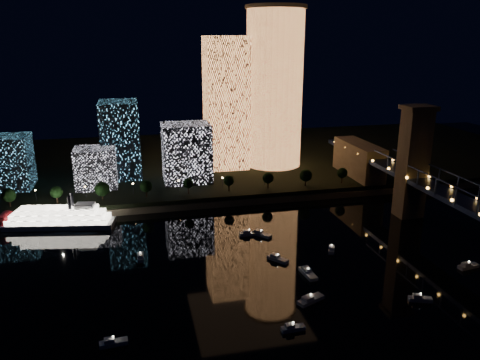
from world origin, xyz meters
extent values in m
plane|color=black|center=(0.00, 0.00, 0.00)|extent=(520.00, 520.00, 0.00)
cube|color=black|center=(0.00, 160.00, 2.50)|extent=(420.00, 160.00, 5.00)
cube|color=#6B5E4C|center=(0.00, 82.00, 1.50)|extent=(420.00, 6.00, 3.00)
cylinder|color=#FF9A51|center=(26.21, 133.11, 48.92)|extent=(32.00, 32.00, 87.83)
cylinder|color=#6B5E4C|center=(26.21, 133.11, 93.83)|extent=(34.00, 34.00, 2.00)
cube|color=#FF9A51|center=(-1.80, 134.91, 41.89)|extent=(23.18, 23.18, 73.77)
cube|color=white|center=(-27.71, 111.27, 20.15)|extent=(24.61, 20.83, 30.29)
cube|color=#51AFDE|center=(-61.11, 128.77, 25.30)|extent=(20.30, 26.39, 40.60)
cube|color=white|center=(-73.67, 110.45, 15.04)|extent=(20.08, 18.26, 20.08)
cube|color=#51AFDE|center=(-114.69, 118.66, 18.22)|extent=(18.89, 20.78, 26.44)
cube|color=#6B5E4C|center=(65.00, 50.00, 24.00)|extent=(11.00, 9.00, 48.00)
cube|color=#6B5E4C|center=(65.00, 50.00, 49.00)|extent=(13.00, 11.00, 2.00)
cube|color=#6B5E4C|center=(65.00, 100.00, 11.50)|extent=(12.00, 40.00, 23.00)
cube|color=#18254F|center=(60.00, 12.00, 21.50)|extent=(0.50, 0.50, 7.00)
cube|color=#18254F|center=(60.00, 36.00, 21.50)|extent=(0.50, 0.50, 7.00)
cube|color=#18254F|center=(60.00, 60.00, 21.50)|extent=(0.50, 0.50, 7.00)
sphere|color=orange|center=(59.50, 0.00, 19.80)|extent=(1.20, 1.20, 1.20)
sphere|color=orange|center=(59.50, 45.00, 19.80)|extent=(1.20, 1.20, 1.20)
sphere|color=orange|center=(59.50, 90.00, 19.80)|extent=(1.20, 1.20, 1.20)
cube|color=silver|center=(-87.51, 71.71, 1.15)|extent=(47.12, 18.74, 2.30)
cube|color=white|center=(-87.51, 71.71, 3.35)|extent=(43.18, 17.10, 2.11)
cube|color=white|center=(-87.51, 71.71, 5.46)|extent=(39.24, 15.46, 2.11)
cube|color=white|center=(-87.51, 71.71, 7.57)|extent=(33.42, 13.47, 2.11)
cube|color=silver|center=(-76.20, 69.62, 9.39)|extent=(8.58, 7.05, 1.72)
cylinder|color=black|center=(-82.20, 68.78, 11.49)|extent=(1.34, 1.34, 5.75)
cylinder|color=black|center=(-81.51, 72.55, 11.49)|extent=(1.34, 1.34, 5.75)
cylinder|color=maroon|center=(-110.11, 75.91, 2.87)|extent=(8.16, 9.70, 6.70)
cube|color=silver|center=(16.19, 23.01, 0.60)|extent=(4.88, 7.08, 1.20)
cube|color=silver|center=(15.76, 22.09, 1.70)|extent=(2.62, 2.91, 1.00)
sphere|color=white|center=(16.19, 23.01, 2.60)|extent=(0.36, 0.36, 0.36)
cube|color=silver|center=(-6.06, 19.87, 0.60)|extent=(7.04, 7.91, 1.20)
cube|color=silver|center=(-6.81, 20.81, 1.70)|extent=(3.40, 3.51, 1.00)
sphere|color=white|center=(-6.06, 19.87, 2.60)|extent=(0.36, 0.36, 0.36)
cube|color=silver|center=(-4.48, -8.71, 0.60)|extent=(9.57, 6.40, 1.20)
cube|color=silver|center=(-5.73, -9.27, 1.70)|extent=(3.90, 3.48, 1.00)
sphere|color=white|center=(-4.48, -8.71, 2.60)|extent=(0.36, 0.36, 0.36)
cube|color=silver|center=(-14.61, -21.51, 0.60)|extent=(6.74, 2.40, 1.20)
cube|color=silver|center=(-15.61, -21.55, 1.70)|extent=(2.40, 1.83, 1.00)
sphere|color=white|center=(-14.61, -21.51, 2.60)|extent=(0.36, 0.36, 0.36)
cube|color=silver|center=(28.40, -15.97, 0.60)|extent=(7.32, 4.48, 1.20)
cube|color=silver|center=(27.42, -15.61, 1.70)|extent=(2.91, 2.54, 1.00)
sphere|color=white|center=(28.40, -15.97, 2.60)|extent=(0.36, 0.36, 0.36)
cube|color=silver|center=(-10.49, 44.54, 0.60)|extent=(8.32, 3.06, 1.20)
cube|color=silver|center=(-11.72, 44.60, 1.70)|extent=(2.98, 2.28, 1.00)
sphere|color=white|center=(-10.49, 44.54, 2.60)|extent=(0.36, 0.36, 0.36)
cube|color=silver|center=(-62.69, -17.03, 0.60)|extent=(7.52, 3.01, 1.20)
cube|color=silver|center=(-63.78, -17.13, 1.70)|extent=(2.73, 2.14, 1.00)
sphere|color=white|center=(-62.69, -17.03, 2.60)|extent=(0.36, 0.36, 0.36)
cube|color=silver|center=(-54.52, 32.57, 0.60)|extent=(2.28, 6.93, 1.20)
cube|color=silver|center=(-54.53, 31.54, 1.70)|extent=(1.82, 2.44, 1.00)
sphere|color=white|center=(-54.52, 32.57, 2.60)|extent=(0.36, 0.36, 0.36)
cube|color=silver|center=(57.50, -0.50, 0.60)|extent=(8.13, 3.60, 1.20)
cube|color=silver|center=(56.34, -0.67, 1.70)|extent=(3.01, 2.41, 1.00)
sphere|color=white|center=(57.50, -0.50, 2.60)|extent=(0.36, 0.36, 0.36)
cube|color=silver|center=(-5.88, 42.79, 0.60)|extent=(7.80, 8.22, 1.20)
cube|color=silver|center=(-6.75, 43.75, 1.70)|extent=(3.67, 3.73, 1.00)
sphere|color=white|center=(-5.88, 42.79, 2.60)|extent=(0.36, 0.36, 0.36)
cube|color=silver|center=(0.72, 7.21, 0.60)|extent=(3.83, 9.53, 1.20)
cube|color=silver|center=(0.59, 8.60, 1.70)|extent=(2.71, 3.46, 1.00)
sphere|color=white|center=(0.72, 7.21, 2.60)|extent=(0.36, 0.36, 0.36)
cylinder|color=black|center=(-110.00, 88.00, 7.00)|extent=(0.70, 0.70, 4.00)
sphere|color=black|center=(-110.00, 88.00, 10.50)|extent=(6.20, 6.20, 6.20)
cylinder|color=black|center=(-90.00, 88.00, 7.00)|extent=(0.70, 0.70, 4.00)
sphere|color=black|center=(-90.00, 88.00, 10.50)|extent=(5.64, 5.64, 5.64)
cylinder|color=black|center=(-70.00, 88.00, 7.00)|extent=(0.70, 0.70, 4.00)
sphere|color=black|center=(-70.00, 88.00, 10.50)|extent=(6.84, 6.84, 6.84)
cylinder|color=black|center=(-50.00, 88.00, 7.00)|extent=(0.70, 0.70, 4.00)
sphere|color=black|center=(-50.00, 88.00, 10.50)|extent=(5.86, 5.86, 5.86)
cylinder|color=black|center=(-30.00, 88.00, 7.00)|extent=(0.70, 0.70, 4.00)
sphere|color=black|center=(-30.00, 88.00, 10.50)|extent=(5.01, 5.01, 5.01)
cylinder|color=black|center=(-10.00, 88.00, 7.00)|extent=(0.70, 0.70, 4.00)
sphere|color=black|center=(-10.00, 88.00, 10.50)|extent=(5.21, 5.21, 5.21)
cylinder|color=black|center=(10.00, 88.00, 7.00)|extent=(0.70, 0.70, 4.00)
sphere|color=black|center=(10.00, 88.00, 10.50)|extent=(5.60, 5.60, 5.60)
cylinder|color=black|center=(30.00, 88.00, 7.00)|extent=(0.70, 0.70, 4.00)
sphere|color=black|center=(30.00, 88.00, 10.50)|extent=(6.39, 6.39, 6.39)
cylinder|color=black|center=(50.00, 88.00, 7.00)|extent=(0.70, 0.70, 4.00)
sphere|color=black|center=(50.00, 88.00, 10.50)|extent=(5.40, 5.40, 5.40)
cylinder|color=black|center=(-100.00, 94.00, 7.50)|extent=(0.24, 0.24, 5.00)
sphere|color=#FFCC7F|center=(-100.00, 94.00, 10.30)|extent=(0.70, 0.70, 0.70)
cylinder|color=black|center=(-78.00, 94.00, 7.50)|extent=(0.24, 0.24, 5.00)
sphere|color=#FFCC7F|center=(-78.00, 94.00, 10.30)|extent=(0.70, 0.70, 0.70)
cylinder|color=black|center=(-56.00, 94.00, 7.50)|extent=(0.24, 0.24, 5.00)
sphere|color=#FFCC7F|center=(-56.00, 94.00, 10.30)|extent=(0.70, 0.70, 0.70)
cylinder|color=black|center=(-34.00, 94.00, 7.50)|extent=(0.24, 0.24, 5.00)
sphere|color=#FFCC7F|center=(-34.00, 94.00, 10.30)|extent=(0.70, 0.70, 0.70)
cylinder|color=black|center=(-12.00, 94.00, 7.50)|extent=(0.24, 0.24, 5.00)
sphere|color=#FFCC7F|center=(-12.00, 94.00, 10.30)|extent=(0.70, 0.70, 0.70)
cylinder|color=black|center=(10.00, 94.00, 7.50)|extent=(0.24, 0.24, 5.00)
sphere|color=#FFCC7F|center=(10.00, 94.00, 10.30)|extent=(0.70, 0.70, 0.70)
cylinder|color=black|center=(32.00, 94.00, 7.50)|extent=(0.24, 0.24, 5.00)
sphere|color=#FFCC7F|center=(32.00, 94.00, 10.30)|extent=(0.70, 0.70, 0.70)
camera|label=1|loc=(-53.93, -126.76, 77.18)|focal=35.00mm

